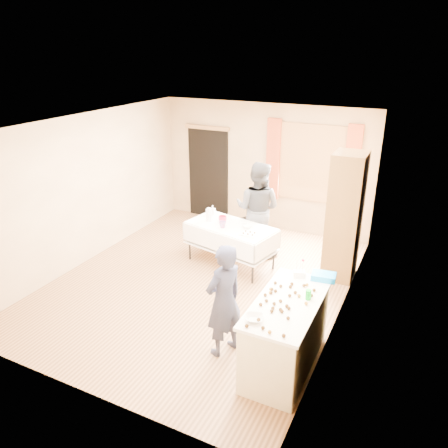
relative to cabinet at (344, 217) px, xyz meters
The scene contains 29 objects.
floor 2.58m from the cabinet, 148.17° to the right, with size 4.50×5.50×0.02m, color #9E7047.
ceiling 2.81m from the cabinet, 148.17° to the right, with size 4.50×5.50×0.02m, color white.
wall_back 2.52m from the cabinet, 142.54° to the left, with size 4.50×0.02×2.60m, color tan.
wall_front 4.47m from the cabinet, 116.48° to the right, with size 4.50×0.02×2.60m, color tan.
wall_left 4.43m from the cabinet, 163.79° to the right, with size 0.02×5.50×2.60m, color tan.
wall_right 1.29m from the cabinet, 77.67° to the right, with size 0.02×5.50×2.60m, color tan.
window_frame 1.84m from the cabinet, 123.70° to the left, with size 1.32×0.06×1.52m, color olive.
window_pane 1.83m from the cabinet, 123.96° to the left, with size 1.20×0.02×1.40m, color white.
curtain_left 2.32m from the cabinet, 140.97° to the left, with size 0.28×0.06×1.65m, color #9C3D20.
curtain_right 1.51m from the cabinet, 98.33° to the left, with size 0.28×0.06×1.65m, color #9C3D20.
doorway 3.61m from the cabinet, 155.57° to the left, with size 0.95×0.04×2.00m, color black.
door_lintel 3.73m from the cabinet, 156.00° to the left, with size 1.05×0.06×0.08m, color olive.
cabinet is the anchor object (origin of this frame).
counter 2.63m from the cabinet, 92.24° to the right, with size 0.71×1.49×0.91m.
party_table 1.98m from the cabinet, 166.58° to the right, with size 1.69×1.11×0.75m.
chair 2.04m from the cabinet, 167.35° to the left, with size 0.59×0.59×1.08m.
girl 2.81m from the cabinet, 108.43° to the right, with size 0.55×0.64×1.50m, color #20233B.
woman 1.61m from the cabinet, behind, with size 0.88×0.69×1.76m, color black.
soda_can 2.42m from the cabinet, 87.71° to the right, with size 0.07×0.07×0.12m, color #098B15.
mixing_bowl 3.10m from the cabinet, 95.68° to the right, with size 0.25×0.25×0.05m, color white.
foam_block 1.95m from the cabinet, 94.55° to the right, with size 0.15×0.10×0.08m, color white.
blue_basket 1.88m from the cabinet, 85.68° to the right, with size 0.30×0.20×0.08m, color #0E8DF5.
pitcher 2.31m from the cabinet, 169.56° to the right, with size 0.11×0.11×0.22m, color silver.
cup_red 2.07m from the cabinet, behind, with size 0.18×0.18×0.11m, color red.
cup_rainbow 2.02m from the cabinet, 163.01° to the right, with size 0.13×0.13×0.11m, color red.
small_bowl 1.61m from the cabinet, 164.95° to the right, with size 0.21×0.21×0.06m, color white.
pastry_tray 1.57m from the cabinet, 154.08° to the right, with size 0.28×0.20×0.02m, color white.
bottle 2.36m from the cabinet, behind, with size 0.08×0.08×0.17m, color white.
cake_balls 2.62m from the cabinet, 93.44° to the right, with size 0.53×1.14×0.04m.
Camera 1 is at (3.12, -5.52, 3.66)m, focal length 35.00 mm.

